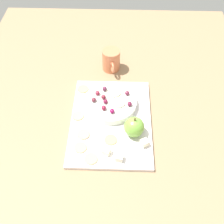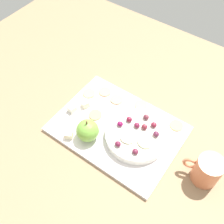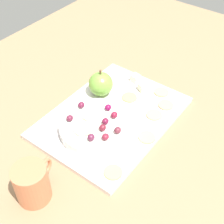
{
  "view_description": "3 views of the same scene",
  "coord_description": "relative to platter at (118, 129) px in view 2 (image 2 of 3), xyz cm",
  "views": [
    {
      "loc": [
        -57.17,
        -3.14,
        78.19
      ],
      "look_at": [
        0.77,
        -1.22,
        8.03
      ],
      "focal_mm": 44.27,
      "sensor_mm": 36.0,
      "label": 1
    },
    {
      "loc": [
        24.73,
        -38.31,
        72.42
      ],
      "look_at": [
        -2.74,
        0.03,
        9.56
      ],
      "focal_mm": 43.49,
      "sensor_mm": 36.0,
      "label": 2
    },
    {
      "loc": [
        46.64,
        34.07,
        61.25
      ],
      "look_at": [
        2.5,
        1.05,
        9.04
      ],
      "focal_mm": 51.36,
      "sensor_mm": 36.0,
      "label": 3
    }
  ],
  "objects": [
    {
      "name": "grape_8",
      "position": [
        7.24,
        2.84,
        3.96
      ],
      "size": [
        1.74,
        1.57,
        1.58
      ],
      "primitive_type": "ellipsoid",
      "color": "maroon",
      "rests_on": "serving_dish"
    },
    {
      "name": "apple_slice_0",
      "position": [
        9.92,
        -0.8,
        3.46
      ],
      "size": [
        4.55,
        4.55,
        0.6
      ],
      "primitive_type": "cylinder",
      "color": "beige",
      "rests_on": "serving_dish"
    },
    {
      "name": "cheese_cube_1",
      "position": [
        -9.7,
        -10.8,
        1.7
      ],
      "size": [
        2.99,
        2.99,
        2.2
      ],
      "primitive_type": "cube",
      "rotation": [
        0.0,
        0.0,
        0.51
      ],
      "color": "#EFE5C0",
      "rests_on": "platter"
    },
    {
      "name": "cracker_3",
      "position": [
        1.15,
        11.26,
        0.8
      ],
      "size": [
        4.06,
        4.06,
        0.4
      ],
      "primitive_type": "cylinder",
      "color": "tan",
      "rests_on": "platter"
    },
    {
      "name": "cracker_5",
      "position": [
        13.92,
        10.83,
        0.8
      ],
      "size": [
        4.06,
        4.06,
        0.4
      ],
      "primitive_type": "cylinder",
      "color": "tan",
      "rests_on": "platter"
    },
    {
      "name": "grape_5",
      "position": [
        1.0,
        -0.36,
        3.9
      ],
      "size": [
        1.74,
        1.57,
        1.48
      ],
      "primitive_type": "ellipsoid",
      "color": "maroon",
      "rests_on": "serving_dish"
    },
    {
      "name": "grape_2",
      "position": [
        9.05,
        5.03,
        3.9
      ],
      "size": [
        1.74,
        1.57,
        1.46
      ],
      "primitive_type": "ellipsoid",
      "color": "maroon",
      "rests_on": "serving_dish"
    },
    {
      "name": "apple_stem",
      "position": [
        -5.2,
        -7.51,
        7.75
      ],
      "size": [
        0.5,
        0.5,
        1.2
      ],
      "primitive_type": "cylinder",
      "color": "brown",
      "rests_on": "apple_whole"
    },
    {
      "name": "grape_4",
      "position": [
        9.4,
        -5.34,
        3.89
      ],
      "size": [
        1.74,
        1.57,
        1.45
      ],
      "primitive_type": "ellipsoid",
      "color": "maroon",
      "rests_on": "serving_dish"
    },
    {
      "name": "cup",
      "position": [
        27.2,
        1.31,
        3.69
      ],
      "size": [
        10.02,
        6.94,
        8.59
      ],
      "color": "#D3744D",
      "rests_on": "table"
    },
    {
      "name": "cracker_4",
      "position": [
        -11.48,
        9.09,
        0.8
      ],
      "size": [
        4.06,
        4.06,
        0.4
      ],
      "primitive_type": "cylinder",
      "color": "tan",
      "rests_on": "platter"
    },
    {
      "name": "grape_0",
      "position": [
        5.21,
        2.04,
        3.92
      ],
      "size": [
        1.74,
        1.57,
        1.51
      ],
      "primitive_type": "ellipsoid",
      "color": "maroon",
      "rests_on": "serving_dish"
    },
    {
      "name": "platter",
      "position": [
        0.0,
        0.0,
        0.0
      ],
      "size": [
        36.76,
        26.85,
        1.2
      ],
      "primitive_type": "cube",
      "color": "silver",
      "rests_on": "table"
    },
    {
      "name": "cracker_1",
      "position": [
        -15.32,
        5.49,
        0.8
      ],
      "size": [
        4.06,
        4.06,
        0.4
      ],
      "primitive_type": "cylinder",
      "color": "tan",
      "rests_on": "platter"
    },
    {
      "name": "apple_whole",
      "position": [
        -5.2,
        -7.51,
        3.88
      ],
      "size": [
        6.55,
        6.55,
        6.55
      ],
      "primitive_type": "sphere",
      "color": "#73AE3E",
      "rests_on": "platter"
    },
    {
      "name": "table",
      "position": [
        -0.03,
        0.9,
        -2.43
      ],
      "size": [
        143.59,
        108.54,
        3.66
      ],
      "primitive_type": "cube",
      "color": "#907252",
      "rests_on": "ground"
    },
    {
      "name": "apple_slice_1",
      "position": [
        5.19,
        -2.37,
        3.46
      ],
      "size": [
        4.55,
        4.55,
        0.6
      ],
      "primitive_type": "cylinder",
      "color": "#F0E8BB",
      "rests_on": "serving_dish"
    },
    {
      "name": "cracker_2",
      "position": [
        -8.26,
        -0.22,
        0.8
      ],
      "size": [
        4.06,
        4.06,
        0.4
      ],
      "primitive_type": "cylinder",
      "color": "tan",
      "rests_on": "platter"
    },
    {
      "name": "grape_1",
      "position": [
        4.3,
        -6.16,
        3.95
      ],
      "size": [
        1.74,
        1.57,
        1.58
      ],
      "primitive_type": "ellipsoid",
      "color": "maroon",
      "rests_on": "serving_dish"
    },
    {
      "name": "grape_7",
      "position": [
        5.83,
        6.07,
        3.94
      ],
      "size": [
        1.74,
        1.57,
        1.55
      ],
      "primitive_type": "ellipsoid",
      "color": "brown",
      "rests_on": "serving_dish"
    },
    {
      "name": "grape_3",
      "position": [
        2.28,
        2.47,
        3.97
      ],
      "size": [
        1.74,
        1.57,
        1.61
      ],
      "primitive_type": "ellipsoid",
      "color": "maroon",
      "rests_on": "serving_dish"
    },
    {
      "name": "cheese_cube_0",
      "position": [
        -13.11,
        0.97,
        1.7
      ],
      "size": [
        2.93,
        2.93,
        2.2
      ],
      "primitive_type": "cube",
      "rotation": [
        0.0,
        0.0,
        1.12
      ],
      "color": "#F9F3CD",
      "rests_on": "platter"
    },
    {
      "name": "cracker_0",
      "position": [
        -6.45,
        8.62,
        0.8
      ],
      "size": [
        4.06,
        4.06,
        0.4
      ],
      "primitive_type": "cylinder",
      "color": "tan",
      "rests_on": "platter"
    },
    {
      "name": "grape_6",
      "position": [
        11.16,
        2.64,
        3.99
      ],
      "size": [
        1.74,
        1.57,
        1.65
      ],
      "primitive_type": "ellipsoid",
      "color": "#5E243E",
      "rests_on": "serving_dish"
    },
    {
      "name": "cheese_cube_2",
      "position": [
        -15.21,
        -3.03,
        1.7
      ],
      "size": [
        2.49,
        2.49,
        2.2
      ],
      "primitive_type": "cube",
      "rotation": [
        0.0,
        0.0,
        1.42
      ],
      "color": "#ECE6CE",
      "rests_on": "platter"
    },
    {
      "name": "serving_dish",
      "position": [
        6.28,
        0.27,
        1.88
      ],
      "size": [
        17.88,
        17.88,
        2.56
      ],
      "primitive_type": "cylinder",
      "color": "white",
      "rests_on": "platter"
    }
  ]
}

